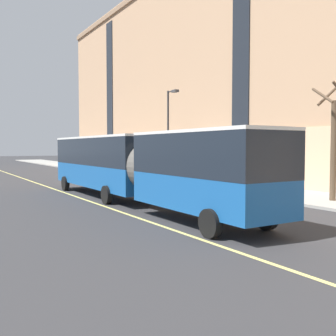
# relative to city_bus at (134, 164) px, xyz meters

# --- Properties ---
(ground_plane) EXTENTS (260.00, 260.00, 0.00)m
(ground_plane) POSITION_rel_city_bus_xyz_m (0.59, -7.99, -2.15)
(ground_plane) COLOR #303033
(sidewalk) EXTENTS (5.62, 160.00, 0.15)m
(sidewalk) POSITION_rel_city_bus_xyz_m (9.80, -4.99, -2.07)
(sidewalk) COLOR #9E9B93
(sidewalk) RESTS_ON ground
(city_bus) EXTENTS (2.95, 20.45, 3.72)m
(city_bus) POSITION_rel_city_bus_xyz_m (0.00, 0.00, 0.00)
(city_bus) COLOR #19569E
(city_bus) RESTS_ON ground
(parked_car_navy_1) EXTENTS (2.15, 4.50, 1.56)m
(parked_car_navy_1) POSITION_rel_city_bus_xyz_m (5.87, 9.45, -1.37)
(parked_car_navy_1) COLOR navy
(parked_car_navy_1) RESTS_ON ground
(parked_car_navy_2) EXTENTS (2.01, 4.40, 1.56)m
(parked_car_navy_2) POSITION_rel_city_bus_xyz_m (5.75, 3.00, -1.37)
(parked_car_navy_2) COLOR navy
(parked_car_navy_2) RESTS_ON ground
(parked_car_champagne_3) EXTENTS (1.99, 4.37, 1.56)m
(parked_car_champagne_3) POSITION_rel_city_bus_xyz_m (5.75, 22.76, -1.37)
(parked_car_champagne_3) COLOR #BCAD89
(parked_car_champagne_3) RESTS_ON ground
(street_tree_mid_block) EXTENTS (1.84, 1.81, 6.36)m
(street_tree_mid_block) POSITION_rel_city_bus_xyz_m (9.42, -5.33, 1.29)
(street_tree_mid_block) COLOR brown
(street_tree_mid_block) RESTS_ON sidewalk
(street_lamp) EXTENTS (0.36, 1.48, 7.54)m
(street_lamp) POSITION_rel_city_bus_xyz_m (7.59, 8.80, 2.57)
(street_lamp) COLOR #2D2D30
(street_lamp) RESTS_ON sidewalk
(lane_centerline) EXTENTS (0.16, 140.00, 0.01)m
(lane_centerline) POSITION_rel_city_bus_xyz_m (-1.70, -4.99, -2.15)
(lane_centerline) COLOR #E0D66B
(lane_centerline) RESTS_ON ground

